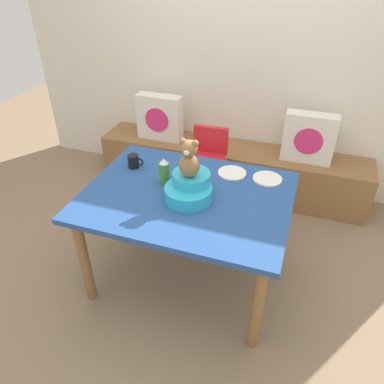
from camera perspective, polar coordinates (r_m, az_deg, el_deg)
The scene contains 13 objects.
ground_plane at distance 2.84m, azimuth -0.67°, elevation -12.68°, with size 8.00×8.00×0.00m, color #8C7256.
back_wall at distance 3.50m, azimuth 8.16°, elevation 21.15°, with size 4.40×0.10×2.60m, color silver.
window_bench at distance 3.65m, azimuth 5.92°, elevation 3.70°, with size 2.60×0.44×0.46m, color olive.
pillow_floral_left at distance 3.64m, azimuth -5.08°, elevation 11.56°, with size 0.44×0.15×0.44m.
pillow_floral_right at distance 3.36m, azimuth 17.84°, elevation 8.05°, with size 0.44×0.15×0.44m.
dining_table at distance 2.41m, azimuth -0.77°, elevation -2.15°, with size 1.33×1.02×0.74m.
highchair at distance 3.16m, azimuth 2.30°, elevation 4.81°, with size 0.34×0.45×0.79m.
infant_seat_teal at distance 2.28m, azimuth -0.43°, elevation 0.61°, with size 0.30×0.33×0.16m.
teddy_bear at distance 2.17m, azimuth -0.45°, elevation 5.14°, with size 0.13×0.12×0.25m.
ketchup_bottle at distance 2.43m, azimuth -4.37°, elevation 3.20°, with size 0.07×0.07×0.18m.
coffee_mug at distance 2.65m, azimuth -9.11°, elevation 4.78°, with size 0.12×0.08×0.09m.
dinner_plate_near at distance 2.55m, azimuth 11.72°, elevation 2.04°, with size 0.20×0.20×0.01m, color white.
dinner_plate_far at distance 2.58m, azimuth 6.28°, elevation 2.97°, with size 0.20×0.20×0.01m, color white.
Camera 1 is at (0.66, -1.82, 2.07)m, focal length 34.06 mm.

